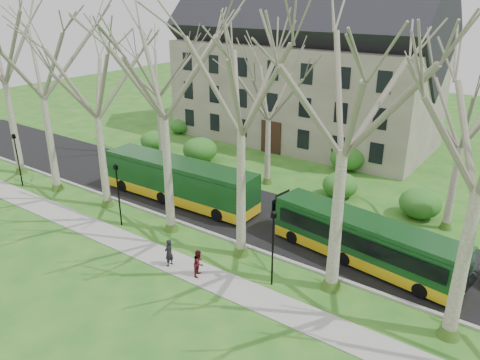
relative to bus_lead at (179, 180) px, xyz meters
The scene contains 13 objects.
ground 7.12m from the bus_lead, 37.94° to the right, with size 120.00×120.00×0.00m, color #23631C.
sidewalk 8.84m from the bus_lead, 51.05° to the right, with size 70.00×2.00×0.06m, color gray.
road 5.83m from the bus_lead, 12.81° to the left, with size 80.00×8.00×0.06m, color black.
curb 6.32m from the bus_lead, 26.79° to the right, with size 80.00×0.25×0.14m, color #A5A39E.
building 20.77m from the bus_lead, 91.56° to the left, with size 26.50×12.20×16.00m.
tree_row_verge 8.61m from the bus_lead, 35.93° to the right, with size 49.00×7.00×14.00m.
tree_row_far 9.02m from the bus_lead, 58.52° to the left, with size 33.00×7.00×12.00m.
lamp_row 7.64m from the bus_lead, 43.91° to the right, with size 36.22×0.22×4.30m.
hedges 9.80m from the bus_lead, 85.33° to the left, with size 30.60×8.60×2.00m.
bus_lead is the anchor object (origin of this frame).
bus_follow 14.55m from the bus_lead, ahead, with size 11.23×2.34×2.81m, color #123F18, non-canonical shape.
pedestrian_a 9.18m from the bus_lead, 51.30° to the right, with size 0.60×0.39×1.65m, color black.
pedestrian_b 10.42m from the bus_lead, 41.69° to the right, with size 0.75×0.59×1.55m, color #53131C.
Camera 1 is at (17.05, -19.32, 14.59)m, focal length 35.00 mm.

